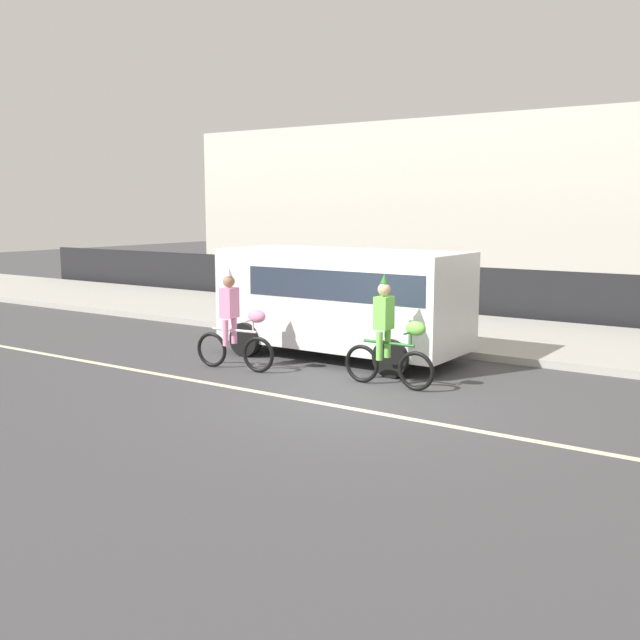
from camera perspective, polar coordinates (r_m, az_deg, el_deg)
ground_plane at (r=11.96m, az=2.85°, el=-6.09°), size 80.00×80.00×0.00m
road_centre_line at (r=11.55m, az=1.54°, el=-6.60°), size 36.00×0.14×0.01m
sidewalk_curb at (r=17.69m, az=13.96°, el=-1.26°), size 60.00×5.00×0.15m
fence_line at (r=20.32m, az=16.90°, el=1.66°), size 40.00×0.08×1.40m
building_backdrop at (r=29.07m, az=18.05°, el=8.22°), size 28.00×8.00×6.07m
parade_cyclist_pink at (r=14.03m, az=-6.51°, el=-0.42°), size 1.72×0.50×1.92m
parade_cyclist_lime at (r=12.68m, az=5.32°, el=-1.37°), size 1.72×0.50×1.92m
parked_van_white at (r=14.99m, az=1.95°, el=1.90°), size 5.00×2.22×2.18m
pedestrian_onlooker at (r=22.34m, az=-7.13°, el=3.37°), size 0.32×0.20×1.62m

